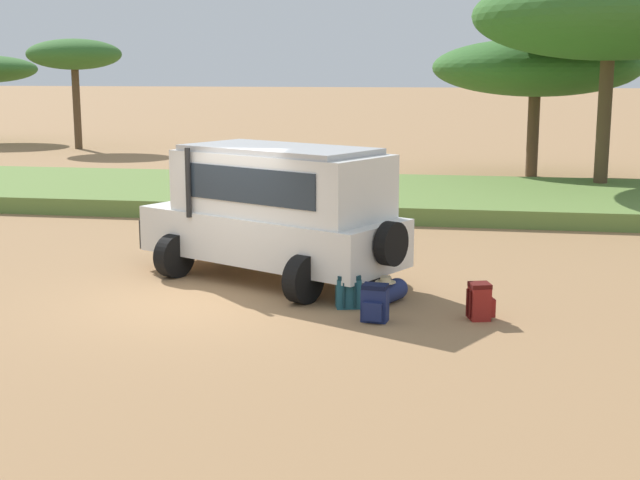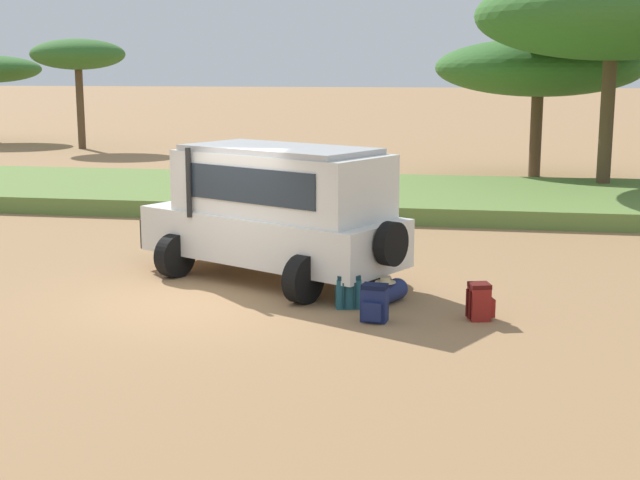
{
  "view_description": "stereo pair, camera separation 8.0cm",
  "coord_description": "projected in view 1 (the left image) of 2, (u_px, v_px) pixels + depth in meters",
  "views": [
    {
      "loc": [
        4.44,
        -13.74,
        3.82
      ],
      "look_at": [
        1.93,
        0.53,
        1.0
      ],
      "focal_mm": 50.0,
      "sensor_mm": 36.0,
      "label": 1
    },
    {
      "loc": [
        4.52,
        -13.73,
        3.82
      ],
      "look_at": [
        1.93,
        0.53,
        1.0
      ],
      "focal_mm": 50.0,
      "sensor_mm": 36.0,
      "label": 2
    }
  ],
  "objects": [
    {
      "name": "ground_plane",
      "position": [
        200.0,
        301.0,
        14.77
      ],
      "size": [
        320.0,
        320.0,
        0.0
      ],
      "primitive_type": "plane",
      "color": "#9E754C"
    },
    {
      "name": "grass_bank",
      "position": [
        319.0,
        194.0,
        25.59
      ],
      "size": [
        120.0,
        7.0,
        0.44
      ],
      "color": "olive",
      "rests_on": "ground_plane"
    },
    {
      "name": "safari_vehicle",
      "position": [
        275.0,
        210.0,
        16.02
      ],
      "size": [
        5.34,
        3.96,
        2.44
      ],
      "color": "silver",
      "rests_on": "ground_plane"
    },
    {
      "name": "backpack_beside_front_wheel",
      "position": [
        375.0,
        303.0,
        13.55
      ],
      "size": [
        0.42,
        0.41,
        0.58
      ],
      "color": "navy",
      "rests_on": "ground_plane"
    },
    {
      "name": "backpack_cluster_center",
      "position": [
        480.0,
        302.0,
        13.66
      ],
      "size": [
        0.45,
        0.39,
        0.58
      ],
      "color": "maroon",
      "rests_on": "ground_plane"
    },
    {
      "name": "backpack_near_rear_wheel",
      "position": [
        348.0,
        291.0,
        14.36
      ],
      "size": [
        0.46,
        0.47,
        0.55
      ],
      "color": "#235B6B",
      "rests_on": "ground_plane"
    },
    {
      "name": "duffel_bag_low_black_case",
      "position": [
        388.0,
        292.0,
        14.65
      ],
      "size": [
        0.6,
        0.88,
        0.46
      ],
      "color": "navy",
      "rests_on": "ground_plane"
    },
    {
      "name": "acacia_tree_left_mid",
      "position": [
        74.0,
        55.0,
        41.51
      ],
      "size": [
        4.46,
        3.84,
        5.12
      ],
      "color": "brown",
      "rests_on": "ground_plane"
    },
    {
      "name": "acacia_tree_centre_back",
      "position": [
        536.0,
        68.0,
        30.94
      ],
      "size": [
        7.18,
        6.26,
        4.81
      ],
      "color": "brown",
      "rests_on": "ground_plane"
    },
    {
      "name": "acacia_tree_right_mid",
      "position": [
        610.0,
        16.0,
        25.54
      ],
      "size": [
        7.88,
        8.33,
        6.57
      ],
      "color": "brown",
      "rests_on": "ground_plane"
    }
  ]
}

